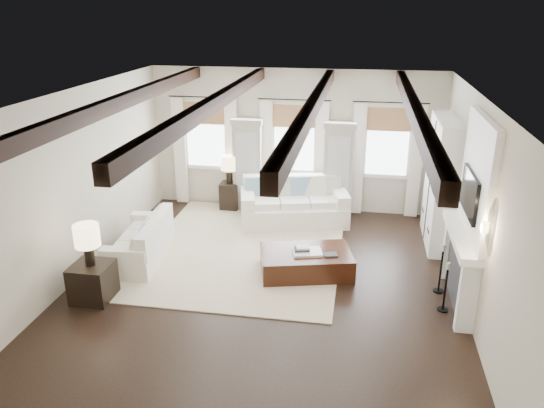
% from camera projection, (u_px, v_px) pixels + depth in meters
% --- Properties ---
extents(ground, '(7.50, 7.50, 0.00)m').
position_uv_depth(ground, '(264.00, 285.00, 9.03)').
color(ground, black).
rests_on(ground, ground).
extents(room_shell, '(6.54, 7.54, 3.22)m').
position_uv_depth(room_shell, '(316.00, 166.00, 9.07)').
color(room_shell, beige).
rests_on(room_shell, ground).
extents(area_rug, '(3.73, 4.70, 0.02)m').
position_uv_depth(area_rug, '(244.00, 248.00, 10.36)').
color(area_rug, beige).
rests_on(area_rug, ground).
extents(sofa_back, '(2.46, 1.54, 0.98)m').
position_uv_depth(sofa_back, '(294.00, 204.00, 11.54)').
color(sofa_back, white).
rests_on(sofa_back, ground).
extents(sofa_left, '(1.01, 1.94, 0.80)m').
position_uv_depth(sofa_left, '(143.00, 243.00, 9.86)').
color(sofa_left, white).
rests_on(sofa_left, ground).
extents(ottoman, '(1.77, 1.34, 0.41)m').
position_uv_depth(ottoman, '(306.00, 263.00, 9.37)').
color(ottoman, black).
rests_on(ottoman, ground).
extents(tray, '(0.58, 0.49, 0.04)m').
position_uv_depth(tray, '(307.00, 252.00, 9.25)').
color(tray, white).
rests_on(tray, ottoman).
extents(book_lower, '(0.30, 0.26, 0.04)m').
position_uv_depth(book_lower, '(302.00, 249.00, 9.26)').
color(book_lower, '#262628').
rests_on(book_lower, tray).
extents(book_upper, '(0.26, 0.22, 0.03)m').
position_uv_depth(book_upper, '(303.00, 247.00, 9.24)').
color(book_upper, beige).
rests_on(book_upper, book_lower).
extents(book_loose, '(0.28, 0.23, 0.03)m').
position_uv_depth(book_loose, '(330.00, 255.00, 9.15)').
color(book_loose, '#262628').
rests_on(book_loose, ottoman).
extents(side_table_front, '(0.61, 0.61, 0.61)m').
position_uv_depth(side_table_front, '(93.00, 282.00, 8.52)').
color(side_table_front, black).
rests_on(side_table_front, ground).
extents(lamp_front, '(0.40, 0.40, 0.69)m').
position_uv_depth(lamp_front, '(87.00, 238.00, 8.24)').
color(lamp_front, black).
rests_on(lamp_front, side_table_front).
extents(side_table_back, '(0.42, 0.42, 0.63)m').
position_uv_depth(side_table_back, '(230.00, 196.00, 12.31)').
color(side_table_back, black).
rests_on(side_table_back, ground).
extents(lamp_back, '(0.38, 0.38, 0.65)m').
position_uv_depth(lamp_back, '(229.00, 164.00, 12.04)').
color(lamp_back, black).
rests_on(lamp_back, side_table_back).
extents(candlestick_near, '(0.17, 0.17, 0.83)m').
position_uv_depth(candlestick_near, '(445.00, 291.00, 8.17)').
color(candlestick_near, black).
rests_on(candlestick_near, ground).
extents(candlestick_far, '(0.17, 0.17, 0.86)m').
position_uv_depth(candlestick_far, '(440.00, 272.00, 8.71)').
color(candlestick_far, black).
rests_on(candlestick_far, ground).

